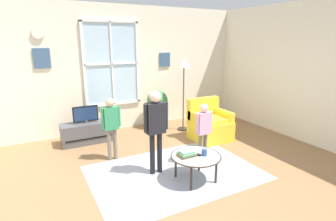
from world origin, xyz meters
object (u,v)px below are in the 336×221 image
Objects in this scene: potted_plant_by_window at (157,103)px; book_stack at (187,154)px; remote_near_books at (197,154)px; person_black_shirt at (156,123)px; television at (85,114)px; person_pink_shirt at (204,126)px; person_green_shirt at (111,122)px; floor_lamp at (184,70)px; tv_stand at (87,132)px; armchair at (209,125)px; cup at (204,152)px; coffee_table at (196,157)px.

book_stack is at bearing -106.09° from potted_plant_by_window.
person_black_shirt is (-0.46, 0.47, 0.43)m from remote_near_books.
television is at bearing 113.47° from book_stack.
person_pink_shirt is 1.15× the size of potted_plant_by_window.
floor_lamp reaches higher than person_green_shirt.
tv_stand is 3.95× the size of book_stack.
remote_near_books is (0.16, -0.03, -0.03)m from book_stack.
cup is at bearing -129.07° from armchair.
tv_stand is 2.61m from armchair.
potted_plant_by_window is at bearing 118.01° from armchair.
coffee_table is at bearing -64.35° from television.
armchair is at bearing -23.55° from tv_stand.
person_black_shirt reaches higher than remote_near_books.
book_stack is 1.51m from person_green_shirt.
cup is 0.06× the size of floor_lamp.
person_pink_shirt is (0.33, 0.50, 0.21)m from cup.
floor_lamp reaches higher than cup.
potted_plant_by_window reaches higher than book_stack.
television is 0.30× the size of floor_lamp.
floor_lamp reaches higher than tv_stand.
book_stack is at bearing -66.53° from television.
person_green_shirt is (0.23, -1.06, 0.09)m from television.
floor_lamp is at bearing 63.81° from remote_near_books.
tv_stand is at bearing 110.48° from person_black_shirt.
television is 1.75m from potted_plant_by_window.
person_black_shirt reaches higher than book_stack.
television is 2.55m from book_stack.
tv_stand is at bearing 116.27° from remote_near_books.
person_pink_shirt is at bearing 44.90° from coffee_table.
cup is at bearing -44.88° from person_black_shirt.
person_black_shirt reaches higher than coffee_table.
cup is at bearing -62.74° from television.
person_pink_shirt is at bearing -110.22° from floor_lamp.
tv_stand is 1.10× the size of potted_plant_by_window.
potted_plant_by_window is (0.48, 2.62, 0.16)m from cup.
armchair is 3.35× the size of book_stack.
floor_lamp reaches higher than armchair.
tv_stand is at bearing 115.62° from coffee_table.
person_green_shirt is (-1.35, 0.88, 0.04)m from person_pink_shirt.
person_pink_shirt is (1.59, -1.94, 0.45)m from tv_stand.
book_stack is 0.27m from cup.
tv_stand is at bearing 117.23° from cup.
tv_stand is 10.28× the size of cup.
coffee_table is at bearing 153.43° from cup.
remote_near_books is at bearing -63.70° from television.
book_stack is at bearing 159.14° from coffee_table.
coffee_table is 0.69m from person_pink_shirt.
person_pink_shirt is 1.96m from floor_lamp.
coffee_table is 0.72× the size of person_pink_shirt.
remote_near_books is (1.17, -2.36, -0.20)m from television.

